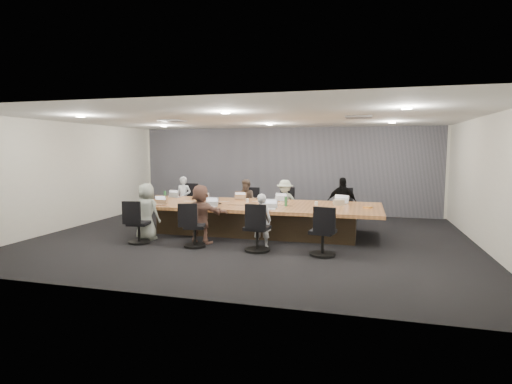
% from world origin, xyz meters
% --- Properties ---
extents(floor, '(10.00, 8.00, 0.00)m').
position_xyz_m(floor, '(0.00, 0.00, 0.00)').
color(floor, black).
rests_on(floor, ground).
extents(ceiling, '(10.00, 8.00, 0.00)m').
position_xyz_m(ceiling, '(0.00, 0.00, 2.80)').
color(ceiling, white).
rests_on(ceiling, wall_back).
extents(wall_back, '(10.00, 0.00, 2.80)m').
position_xyz_m(wall_back, '(0.00, 4.00, 1.40)').
color(wall_back, silver).
rests_on(wall_back, ground).
extents(wall_front, '(10.00, 0.00, 2.80)m').
position_xyz_m(wall_front, '(0.00, -4.00, 1.40)').
color(wall_front, silver).
rests_on(wall_front, ground).
extents(wall_left, '(0.00, 8.00, 2.80)m').
position_xyz_m(wall_left, '(-5.00, 0.00, 1.40)').
color(wall_left, silver).
rests_on(wall_left, ground).
extents(wall_right, '(0.00, 8.00, 2.80)m').
position_xyz_m(wall_right, '(5.00, 0.00, 1.40)').
color(wall_right, silver).
rests_on(wall_right, ground).
extents(curtain, '(9.80, 0.04, 2.80)m').
position_xyz_m(curtain, '(0.00, 3.92, 1.40)').
color(curtain, slate).
rests_on(curtain, ground).
extents(conference_table, '(6.00, 2.20, 0.74)m').
position_xyz_m(conference_table, '(0.00, 0.50, 0.40)').
color(conference_table, '#332517').
rests_on(conference_table, ground).
extents(chair_0, '(0.62, 0.62, 0.87)m').
position_xyz_m(chair_0, '(-2.63, 2.20, 0.43)').
color(chair_0, black).
rests_on(chair_0, ground).
extents(chair_1, '(0.52, 0.52, 0.73)m').
position_xyz_m(chair_1, '(-0.65, 2.20, 0.37)').
color(chair_1, black).
rests_on(chair_1, ground).
extents(chair_2, '(0.61, 0.61, 0.79)m').
position_xyz_m(chair_2, '(0.44, 2.20, 0.40)').
color(chair_2, black).
rests_on(chair_2, ground).
extents(chair_3, '(0.68, 0.68, 0.83)m').
position_xyz_m(chair_3, '(1.99, 2.20, 0.42)').
color(chair_3, black).
rests_on(chair_3, ground).
extents(chair_4, '(0.58, 0.58, 0.74)m').
position_xyz_m(chair_4, '(-2.28, -1.20, 0.37)').
color(chair_4, black).
rests_on(chair_4, ground).
extents(chair_5, '(0.62, 0.62, 0.74)m').
position_xyz_m(chair_5, '(-0.93, -1.20, 0.37)').
color(chair_5, black).
rests_on(chair_5, ground).
extents(chair_6, '(0.60, 0.60, 0.81)m').
position_xyz_m(chair_6, '(0.46, -1.20, 0.40)').
color(chair_6, black).
rests_on(chair_6, ground).
extents(chair_7, '(0.64, 0.64, 0.80)m').
position_xyz_m(chair_7, '(1.79, -1.20, 0.40)').
color(chair_7, black).
rests_on(chair_7, ground).
extents(person_0, '(0.47, 0.31, 1.29)m').
position_xyz_m(person_0, '(-2.63, 1.85, 0.65)').
color(person_0, silver).
rests_on(person_0, ground).
extents(laptop_0, '(0.37, 0.29, 0.02)m').
position_xyz_m(laptop_0, '(-2.63, 1.30, 0.75)').
color(laptop_0, '#B2B2B7').
rests_on(laptop_0, conference_table).
extents(person_1, '(0.65, 0.53, 1.25)m').
position_xyz_m(person_1, '(-0.65, 1.85, 0.62)').
color(person_1, brown).
rests_on(person_1, ground).
extents(laptop_1, '(0.36, 0.27, 0.02)m').
position_xyz_m(laptop_1, '(-0.65, 1.30, 0.75)').
color(laptop_1, '#8C6647').
rests_on(laptop_1, conference_table).
extents(person_2, '(0.84, 0.52, 1.25)m').
position_xyz_m(person_2, '(0.44, 1.85, 0.62)').
color(person_2, '#AFBEAC').
rests_on(person_2, ground).
extents(laptop_2, '(0.38, 0.31, 0.02)m').
position_xyz_m(laptop_2, '(0.44, 1.30, 0.75)').
color(laptop_2, '#B2B2B7').
rests_on(laptop_2, conference_table).
extents(person_3, '(0.82, 0.40, 1.35)m').
position_xyz_m(person_3, '(1.99, 1.85, 0.68)').
color(person_3, black).
rests_on(person_3, ground).
extents(laptop_3, '(0.39, 0.30, 0.02)m').
position_xyz_m(laptop_3, '(1.99, 1.30, 0.75)').
color(laptop_3, '#B2B2B7').
rests_on(laptop_3, conference_table).
extents(person_4, '(0.70, 0.51, 1.31)m').
position_xyz_m(person_4, '(-2.28, -0.85, 0.66)').
color(person_4, '#929B91').
rests_on(person_4, ground).
extents(laptop_4, '(0.37, 0.28, 0.02)m').
position_xyz_m(laptop_4, '(-2.28, -0.30, 0.75)').
color(laptop_4, '#8C6647').
rests_on(laptop_4, conference_table).
extents(person_5, '(1.27, 0.55, 1.32)m').
position_xyz_m(person_5, '(-0.93, -0.85, 0.66)').
color(person_5, brown).
rests_on(person_5, ground).
extents(laptop_5, '(0.32, 0.23, 0.02)m').
position_xyz_m(laptop_5, '(-0.93, -0.30, 0.75)').
color(laptop_5, '#B2B2B7').
rests_on(laptop_5, conference_table).
extents(person_6, '(0.44, 0.31, 1.16)m').
position_xyz_m(person_6, '(0.46, -0.85, 0.58)').
color(person_6, silver).
rests_on(person_6, ground).
extents(laptop_6, '(0.38, 0.28, 0.02)m').
position_xyz_m(laptop_6, '(0.46, -0.30, 0.75)').
color(laptop_6, '#B2B2B7').
rests_on(laptop_6, conference_table).
extents(bottle_green_left, '(0.08, 0.08, 0.23)m').
position_xyz_m(bottle_green_left, '(-2.65, 0.74, 0.85)').
color(bottle_green_left, '#2C733D').
rests_on(bottle_green_left, conference_table).
extents(bottle_green_right, '(0.07, 0.07, 0.24)m').
position_xyz_m(bottle_green_right, '(0.77, 0.28, 0.86)').
color(bottle_green_right, '#2C733D').
rests_on(bottle_green_right, conference_table).
extents(bottle_clear, '(0.09, 0.09, 0.23)m').
position_xyz_m(bottle_clear, '(-1.36, 0.61, 0.85)').
color(bottle_clear, silver).
rests_on(bottle_clear, conference_table).
extents(cup_white_far, '(0.08, 0.08, 0.09)m').
position_xyz_m(cup_white_far, '(-0.32, 0.75, 0.79)').
color(cup_white_far, white).
rests_on(cup_white_far, conference_table).
extents(cup_white_near, '(0.10, 0.10, 0.09)m').
position_xyz_m(cup_white_near, '(1.45, 0.65, 0.79)').
color(cup_white_near, white).
rests_on(cup_white_near, conference_table).
extents(mug_brown, '(0.11, 0.11, 0.10)m').
position_xyz_m(mug_brown, '(-2.65, 0.41, 0.79)').
color(mug_brown, brown).
rests_on(mug_brown, conference_table).
extents(mic_left, '(0.17, 0.14, 0.03)m').
position_xyz_m(mic_left, '(-0.94, 0.24, 0.75)').
color(mic_left, black).
rests_on(mic_left, conference_table).
extents(mic_right, '(0.18, 0.14, 0.03)m').
position_xyz_m(mic_right, '(0.08, 0.77, 0.76)').
color(mic_right, black).
rests_on(mic_right, conference_table).
extents(stapler, '(0.15, 0.08, 0.05)m').
position_xyz_m(stapler, '(0.21, 0.15, 0.77)').
color(stapler, black).
rests_on(stapler, conference_table).
extents(canvas_bag, '(0.28, 0.23, 0.13)m').
position_xyz_m(canvas_bag, '(1.97, 0.82, 0.81)').
color(canvas_bag, '#B6A990').
rests_on(canvas_bag, conference_table).
extents(snack_packet, '(0.22, 0.21, 0.04)m').
position_xyz_m(snack_packet, '(2.65, 0.47, 0.76)').
color(snack_packet, orange).
rests_on(snack_packet, conference_table).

